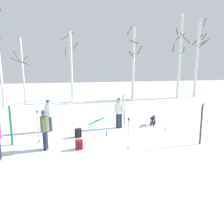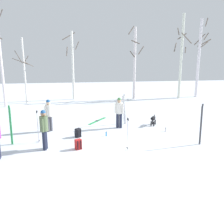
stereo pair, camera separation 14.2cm
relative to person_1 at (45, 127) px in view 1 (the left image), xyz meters
The scene contains 20 objects.
ground_plane 3.07m from the person_1, ahead, with size 60.00×60.00×0.00m, color white.
person_1 is the anchor object (origin of this frame).
person_2 4.53m from the person_1, 34.90° to the left, with size 0.47×0.34×1.72m.
person_3 2.58m from the person_1, 91.22° to the left, with size 0.41×0.38×1.72m.
dog 6.41m from the person_1, 25.41° to the left, with size 0.52×0.79×0.57m.
ski_pair_planted_0 6.80m from the person_1, ahead, with size 0.16×0.11×1.86m.
ski_pair_planted_1 1.75m from the person_1, 151.24° to the left, with size 0.14×0.11×1.79m.
ski_pair_planted_2 5.34m from the person_1, 38.77° to the left, with size 0.25×0.08×1.78m.
ski_pair_lying_0 5.11m from the person_1, 57.78° to the left, with size 1.30×1.64×0.05m.
ski_poles_0 1.02m from the person_1, 113.00° to the left, with size 0.07×0.23×1.50m.
ski_poles_1 3.50m from the person_1, 10.69° to the right, with size 0.07×0.23×1.39m.
backpack_0 2.10m from the person_1, 43.94° to the left, with size 0.34×0.34×0.44m.
backpack_1 1.60m from the person_1, ahead, with size 0.32×0.34×0.44m.
water_bottle_0 3.20m from the person_1, 24.61° to the left, with size 0.07×0.07×0.23m.
water_bottle_1 6.27m from the person_1, 13.81° to the left, with size 0.07×0.07×0.21m.
birch_tree_1 11.83m from the person_1, 104.04° to the left, with size 1.55×1.23×5.57m.
birch_tree_2 13.06m from the person_1, 84.35° to the left, with size 1.57×1.39×6.32m.
birch_tree_3 14.09m from the person_1, 59.38° to the left, with size 1.37×1.25×6.86m.
birch_tree_4 16.70m from the person_1, 45.11° to the left, with size 1.64×1.65×7.95m.
birch_tree_5 18.70m from the person_1, 41.57° to the left, with size 1.30×1.66×7.65m.
Camera 1 is at (-1.77, -9.38, 3.70)m, focal length 36.63 mm.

